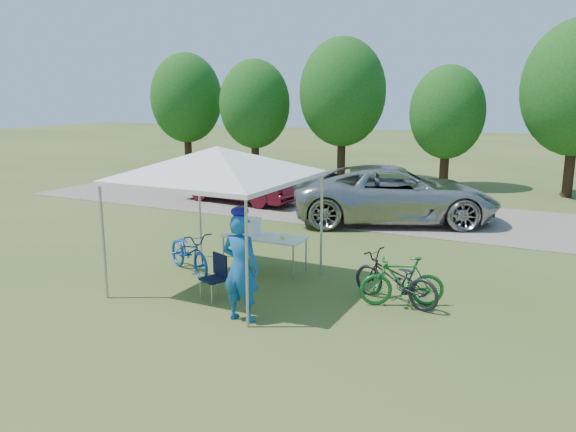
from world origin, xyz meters
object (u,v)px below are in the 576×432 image
folding_table (264,238)px  cooler (248,226)px  sedan (241,181)px  bike_dark (395,279)px  bike_blue (189,252)px  minivan (395,194)px  folding_chair (217,273)px  cyclist (241,268)px  bike_green (402,281)px

folding_table → cooler: size_ratio=3.49×
sedan → bike_dark: bearing=-127.9°
bike_blue → minivan: size_ratio=0.30×
folding_chair → bike_dark: bike_dark is taller
folding_chair → cyclist: (0.94, -0.70, 0.43)m
minivan → folding_chair: bearing=147.1°
cooler → sedan: sedan is taller
cyclist → bike_blue: 2.88m
bike_green → minivan: 6.78m
folding_chair → bike_green: (3.14, 1.12, -0.03)m
bike_green → folding_chair: bearing=-95.8°
sedan → bike_blue: bearing=-151.2°
folding_table → minivan: (1.22, 5.67, 0.16)m
cooler → cyclist: (1.41, -2.62, -0.00)m
folding_table → sedan: sedan is taller
folding_chair → bike_green: size_ratio=0.55×
folding_table → sedan: bearing=124.9°
cooler → bike_dark: 3.57m
cooler → bike_green: cooler is taller
bike_dark → sedan: (-7.46, 7.05, 0.28)m
bike_green → minivan: minivan is taller
cooler → minivan: (1.62, 5.67, -0.07)m
folding_chair → sedan: size_ratio=0.19×
folding_chair → bike_blue: bike_blue is taller
bike_blue → sedan: size_ratio=0.40×
sedan → minivan: bearing=-91.1°
folding_chair → folding_table: bearing=114.2°
folding_table → bike_green: bearing=-14.0°
folding_table → sedan: (-4.40, 6.32, 0.05)m
bike_blue → sedan: bearing=52.9°
minivan → cyclist: bearing=154.3°
bike_dark → cooler: bearing=-84.4°
folding_table → minivan: minivan is taller
folding_table → bike_dark: 3.15m
folding_chair → bike_dark: (3.00, 1.19, -0.02)m
sedan → cooler: bearing=-142.2°
cooler → bike_green: 3.73m
bike_green → bike_dark: bearing=-139.5°
bike_green → minivan: size_ratio=0.25×
folding_chair → bike_green: 3.34m
cyclist → folding_table: bearing=-68.8°
cooler → cyclist: bearing=-61.8°
bike_dark → minivan: size_ratio=0.29×
sedan → folding_chair: bearing=-146.0°
folding_chair → bike_green: bearing=41.9°
sedan → cyclist: bearing=-143.4°
folding_chair → sedan: (-4.46, 8.24, 0.26)m
folding_chair → cooler: (-0.47, 1.92, 0.43)m
folding_table → bike_green: 3.31m
cyclist → sedan: bearing=-58.5°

